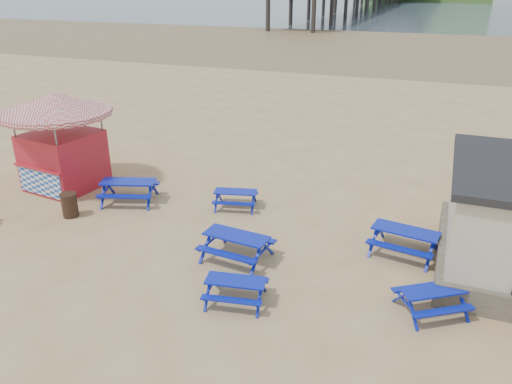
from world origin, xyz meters
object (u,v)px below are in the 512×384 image
at_px(ice_cream_kiosk, 59,129).
at_px(litter_bin, 70,205).
at_px(picnic_table_blue_a, 129,191).
at_px(picnic_table_blue_b, 236,199).

xyz_separation_m(ice_cream_kiosk, litter_bin, (1.97, -2.18, -1.97)).
distance_m(picnic_table_blue_a, ice_cream_kiosk, 3.79).
relative_size(picnic_table_blue_b, litter_bin, 2.08).
bearing_deg(picnic_table_blue_b, ice_cream_kiosk, 170.72).
xyz_separation_m(picnic_table_blue_b, ice_cream_kiosk, (-7.13, -0.62, 2.09)).
xyz_separation_m(picnic_table_blue_a, ice_cream_kiosk, (-3.20, 0.36, 1.99)).
xyz_separation_m(picnic_table_blue_b, litter_bin, (-5.16, -2.80, 0.12)).
height_order(picnic_table_blue_b, ice_cream_kiosk, ice_cream_kiosk).
bearing_deg(picnic_table_blue_b, litter_bin, -165.81).
bearing_deg(litter_bin, ice_cream_kiosk, 132.14).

